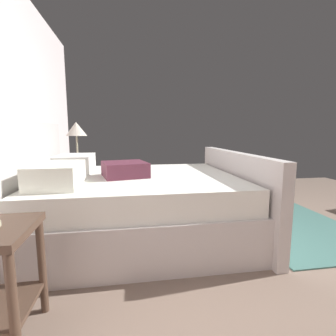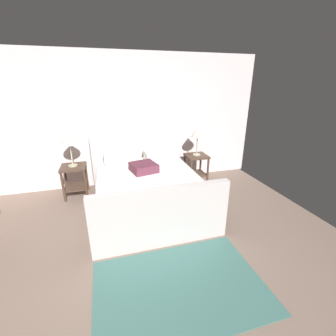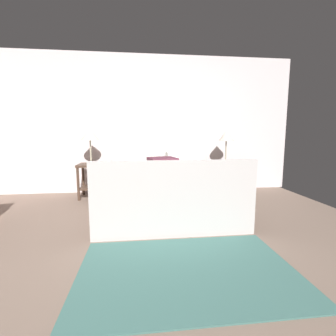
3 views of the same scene
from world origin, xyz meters
TOP-DOWN VIEW (x-y plane):
  - ground_plane at (0.00, 0.00)m, footprint 6.03×5.58m
  - bed at (0.45, 1.63)m, footprint 1.80×2.12m
  - nightstand_right at (1.66, 2.38)m, footprint 0.44×0.44m
  - table_lamp_right at (1.66, 2.38)m, footprint 0.28×0.28m
  - area_rug at (0.45, -0.12)m, footprint 1.77×1.19m

SIDE VIEW (x-z plane):
  - ground_plane at x=0.00m, z-range -0.02..0.00m
  - area_rug at x=0.45m, z-range 0.00..0.01m
  - bed at x=0.45m, z-range -0.22..0.92m
  - nightstand_right at x=1.66m, z-range 0.10..0.70m
  - table_lamp_right at x=1.66m, z-range 0.78..1.36m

